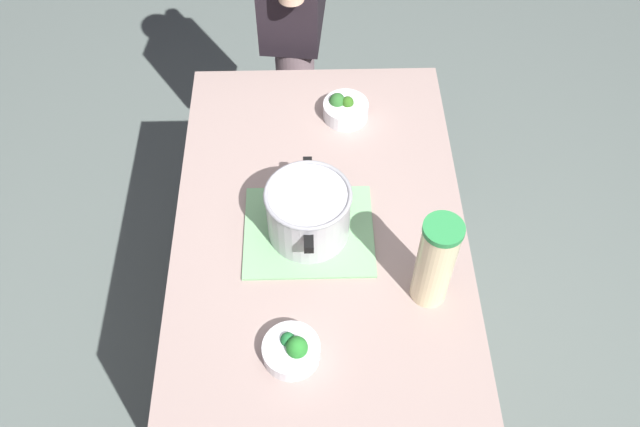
% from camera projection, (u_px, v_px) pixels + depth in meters
% --- Properties ---
extents(ground_plane, '(8.00, 8.00, 0.00)m').
position_uv_depth(ground_plane, '(320.00, 365.00, 2.54)').
color(ground_plane, slate).
extents(counter_slab, '(1.26, 0.79, 0.92)m').
position_uv_depth(counter_slab, '(320.00, 306.00, 2.18)').
color(counter_slab, gray).
rests_on(counter_slab, ground_plane).
extents(dish_cloth, '(0.30, 0.35, 0.01)m').
position_uv_depth(dish_cloth, '(309.00, 231.00, 1.79)').
color(dish_cloth, '#7EB97E').
rests_on(dish_cloth, counter_slab).
extents(cooking_pot, '(0.29, 0.23, 0.16)m').
position_uv_depth(cooking_pot, '(308.00, 212.00, 1.72)').
color(cooking_pot, '#B7B7BC').
rests_on(cooking_pot, dish_cloth).
extents(lemonade_pitcher, '(0.09, 0.09, 0.28)m').
position_uv_depth(lemonade_pitcher, '(435.00, 262.00, 1.57)').
color(lemonade_pitcher, beige).
rests_on(lemonade_pitcher, counter_slab).
extents(broccoli_bowl_front, '(0.14, 0.14, 0.08)m').
position_uv_depth(broccoli_bowl_front, '(292.00, 350.00, 1.56)').
color(broccoli_bowl_front, silver).
rests_on(broccoli_bowl_front, counter_slab).
extents(broccoli_bowl_center, '(0.14, 0.14, 0.08)m').
position_uv_depth(broccoli_bowl_center, '(345.00, 109.00, 2.03)').
color(broccoli_bowl_center, silver).
rests_on(broccoli_bowl_center, counter_slab).
extents(person_cook, '(0.50, 0.24, 1.64)m').
position_uv_depth(person_cook, '(294.00, 20.00, 2.35)').
color(person_cook, slate).
rests_on(person_cook, ground_plane).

